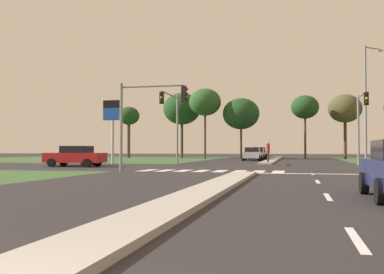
# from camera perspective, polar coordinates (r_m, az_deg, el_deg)

# --- Properties ---
(ground_plane) EXTENTS (200.00, 200.00, 0.00)m
(ground_plane) POSITION_cam_1_polar(r_m,az_deg,el_deg) (32.22, 8.26, -3.89)
(ground_plane) COLOR #282628
(grass_verge_far_left) EXTENTS (35.00, 35.00, 0.01)m
(grass_verge_far_left) POSITION_cam_1_polar(r_m,az_deg,el_deg) (63.21, -13.49, -2.71)
(grass_verge_far_left) COLOR #385B2D
(grass_verge_far_left) RESTS_ON ground
(median_island_near) EXTENTS (1.20, 22.00, 0.14)m
(median_island_near) POSITION_cam_1_polar(r_m,az_deg,el_deg) (13.41, 1.54, -6.90)
(median_island_near) COLOR #ADA89E
(median_island_near) RESTS_ON ground
(median_island_far) EXTENTS (1.20, 36.00, 0.14)m
(median_island_far) POSITION_cam_1_polar(r_m,az_deg,el_deg) (57.16, 10.32, -2.79)
(median_island_far) COLOR gray
(median_island_far) RESTS_ON ground
(lane_dash_near) EXTENTS (0.14, 2.00, 0.01)m
(lane_dash_near) POSITION_cam_1_polar(r_m,az_deg,el_deg) (7.17, 20.03, -12.03)
(lane_dash_near) COLOR silver
(lane_dash_near) RESTS_ON ground
(lane_dash_second) EXTENTS (0.14, 2.00, 0.01)m
(lane_dash_second) POSITION_cam_1_polar(r_m,az_deg,el_deg) (13.09, 16.77, -7.26)
(lane_dash_second) COLOR silver
(lane_dash_second) RESTS_ON ground
(lane_dash_third) EXTENTS (0.14, 2.00, 0.01)m
(lane_dash_third) POSITION_cam_1_polar(r_m,az_deg,el_deg) (19.06, 15.57, -5.46)
(lane_dash_third) COLOR silver
(lane_dash_third) RESTS_ON ground
(lane_dash_fourth) EXTENTS (0.14, 2.00, 0.01)m
(lane_dash_fourth) POSITION_cam_1_polar(r_m,az_deg,el_deg) (25.04, 14.95, -4.52)
(lane_dash_fourth) COLOR silver
(lane_dash_fourth) RESTS_ON ground
(stop_bar_near) EXTENTS (6.40, 0.50, 0.01)m
(stop_bar_near) POSITION_cam_1_polar(r_m,az_deg,el_deg) (25.15, 15.63, -4.50)
(stop_bar_near) COLOR silver
(stop_bar_near) RESTS_ON ground
(crosswalk_bar_near) EXTENTS (0.70, 2.80, 0.01)m
(crosswalk_bar_near) POSITION_cam_1_polar(r_m,az_deg,el_deg) (28.40, -5.64, -4.21)
(crosswalk_bar_near) COLOR silver
(crosswalk_bar_near) RESTS_ON ground
(crosswalk_bar_second) EXTENTS (0.70, 2.80, 0.01)m
(crosswalk_bar_second) POSITION_cam_1_polar(r_m,az_deg,el_deg) (28.05, -3.41, -4.24)
(crosswalk_bar_second) COLOR silver
(crosswalk_bar_second) RESTS_ON ground
(crosswalk_bar_third) EXTENTS (0.70, 2.80, 0.01)m
(crosswalk_bar_third) POSITION_cam_1_polar(r_m,az_deg,el_deg) (27.75, -1.12, -4.28)
(crosswalk_bar_third) COLOR silver
(crosswalk_bar_third) RESTS_ON ground
(crosswalk_bar_fourth) EXTENTS (0.70, 2.80, 0.01)m
(crosswalk_bar_fourth) POSITION_cam_1_polar(r_m,az_deg,el_deg) (27.49, 1.21, -4.30)
(crosswalk_bar_fourth) COLOR silver
(crosswalk_bar_fourth) RESTS_ON ground
(crosswalk_bar_fifth) EXTENTS (0.70, 2.80, 0.01)m
(crosswalk_bar_fifth) POSITION_cam_1_polar(r_m,az_deg,el_deg) (27.28, 3.58, -4.32)
(crosswalk_bar_fifth) COLOR silver
(crosswalk_bar_fifth) RESTS_ON ground
(crosswalk_bar_sixth) EXTENTS (0.70, 2.80, 0.01)m
(crosswalk_bar_sixth) POSITION_cam_1_polar(r_m,az_deg,el_deg) (27.12, 5.99, -4.33)
(crosswalk_bar_sixth) COLOR silver
(crosswalk_bar_sixth) RESTS_ON ground
(crosswalk_bar_seventh) EXTENTS (0.70, 2.80, 0.01)m
(crosswalk_bar_seventh) POSITION_cam_1_polar(r_m,az_deg,el_deg) (27.00, 8.42, -4.33)
(crosswalk_bar_seventh) COLOR silver
(crosswalk_bar_seventh) RESTS_ON ground
(crosswalk_bar_eighth) EXTENTS (0.70, 2.80, 0.01)m
(crosswalk_bar_eighth) POSITION_cam_1_polar(r_m,az_deg,el_deg) (26.94, 10.86, -4.33)
(crosswalk_bar_eighth) COLOR silver
(crosswalk_bar_eighth) RESTS_ON ground
(car_red_near) EXTENTS (4.52, 2.01, 1.57)m
(car_red_near) POSITION_cam_1_polar(r_m,az_deg,el_deg) (35.22, -14.51, -2.35)
(car_red_near) COLOR #A31919
(car_red_near) RESTS_ON ground
(car_maroon_second) EXTENTS (1.95, 4.19, 1.61)m
(car_maroon_second) POSITION_cam_1_polar(r_m,az_deg,el_deg) (64.19, 8.53, -1.99)
(car_maroon_second) COLOR maroon
(car_maroon_second) RESTS_ON ground
(car_silver_third) EXTENTS (2.04, 4.18, 1.53)m
(car_silver_third) POSITION_cam_1_polar(r_m,az_deg,el_deg) (52.48, 7.63, -2.13)
(car_silver_third) COLOR #B7B7BC
(car_silver_third) RESTS_ON ground
(car_grey_fourth) EXTENTS (2.02, 4.34, 1.51)m
(car_grey_fourth) POSITION_cam_1_polar(r_m,az_deg,el_deg) (58.92, 8.22, -2.08)
(car_grey_fourth) COLOR slate
(car_grey_fourth) RESTS_ON ground
(car_white_sixth) EXTENTS (4.51, 2.05, 1.56)m
(car_white_sixth) POSITION_cam_1_polar(r_m,az_deg,el_deg) (38.46, -14.67, -2.29)
(car_white_sixth) COLOR silver
(car_white_sixth) RESTS_ON ground
(traffic_signal_far_left) EXTENTS (0.32, 5.13, 6.14)m
(traffic_signal_far_left) POSITION_cam_1_polar(r_m,az_deg,el_deg) (38.41, -2.55, 2.78)
(traffic_signal_far_left) COLOR gray
(traffic_signal_far_left) RESTS_ON ground
(traffic_signal_far_right) EXTENTS (0.32, 4.71, 5.74)m
(traffic_signal_far_right) POSITION_cam_1_polar(r_m,az_deg,el_deg) (37.43, 20.56, 2.57)
(traffic_signal_far_right) COLOR gray
(traffic_signal_far_right) RESTS_ON ground
(traffic_signal_near_left) EXTENTS (4.24, 0.32, 5.32)m
(traffic_signal_near_left) POSITION_cam_1_polar(r_m,az_deg,el_deg) (27.03, -5.86, 3.40)
(traffic_signal_near_left) COLOR gray
(traffic_signal_near_left) RESTS_ON ground
(street_lamp_third) EXTENTS (1.83, 1.51, 10.15)m
(street_lamp_third) POSITION_cam_1_polar(r_m,az_deg,el_deg) (41.43, 21.20, 4.50)
(street_lamp_third) COLOR gray
(street_lamp_third) RESTS_ON ground
(pedestrian_at_median) EXTENTS (0.34, 0.34, 1.90)m
(pedestrian_at_median) POSITION_cam_1_polar(r_m,az_deg,el_deg) (42.08, 9.56, -1.56)
(pedestrian_at_median) COLOR #232833
(pedestrian_at_median) RESTS_ON median_island_far
(fuel_price_totem) EXTENTS (1.80, 0.24, 5.75)m
(fuel_price_totem) POSITION_cam_1_polar(r_m,az_deg,el_deg) (41.41, -9.96, 2.45)
(fuel_price_totem) COLOR silver
(fuel_price_totem) RESTS_ON ground
(treeline_near) EXTENTS (3.33, 3.33, 7.97)m
(treeline_near) POSITION_cam_1_polar(r_m,az_deg,el_deg) (71.22, -7.98, 2.56)
(treeline_near) COLOR #423323
(treeline_near) RESTS_ON ground
(treeline_second) EXTENTS (5.57, 5.57, 9.77)m
(treeline_second) POSITION_cam_1_polar(r_m,az_deg,el_deg) (67.82, -1.28, 3.56)
(treeline_second) COLOR #423323
(treeline_second) RESTS_ON ground
(treeline_third) EXTENTS (4.44, 4.44, 9.75)m
(treeline_third) POSITION_cam_1_polar(r_m,az_deg,el_deg) (62.77, 1.65, 4.39)
(treeline_third) COLOR #423323
(treeline_third) RESTS_ON ground
(treeline_fourth) EXTENTS (5.08, 5.08, 8.41)m
(treeline_fourth) POSITION_cam_1_polar(r_m,az_deg,el_deg) (62.98, 6.20, 2.93)
(treeline_fourth) COLOR #423323
(treeline_fourth) RESTS_ON ground
(treeline_fifth) EXTENTS (3.72, 3.72, 8.64)m
(treeline_fifth) POSITION_cam_1_polar(r_m,az_deg,el_deg) (63.16, 14.07, 3.65)
(treeline_fifth) COLOR #423323
(treeline_fifth) RESTS_ON ground
(treeline_sixth) EXTENTS (4.60, 4.60, 8.92)m
(treeline_sixth) POSITION_cam_1_polar(r_m,az_deg,el_deg) (66.05, 18.74, 3.38)
(treeline_sixth) COLOR #423323
(treeline_sixth) RESTS_ON ground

